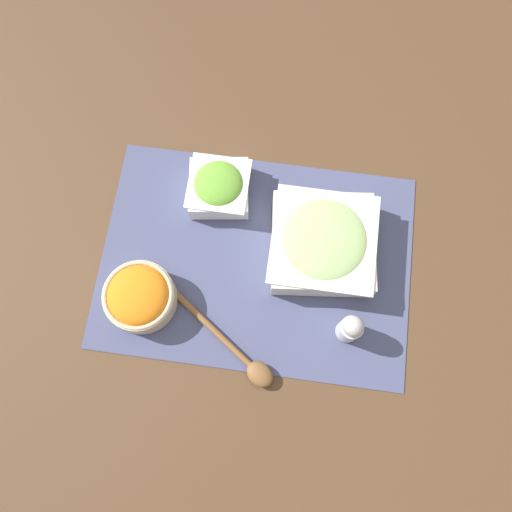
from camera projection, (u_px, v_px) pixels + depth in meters
The scene contains 7 objects.
ground_plane at pixel (256, 261), 0.96m from camera, with size 3.00×3.00×0.00m, color #513823.
placemat at pixel (256, 260), 0.96m from camera, with size 0.59×0.42×0.00m.
lettuce_bowl at pixel (219, 187), 0.96m from camera, with size 0.13×0.13×0.06m.
carrot_bowl at pixel (140, 296), 0.90m from camera, with size 0.13×0.13×0.07m.
cucumber_bowl at pixel (323, 243), 0.93m from camera, with size 0.21×0.21×0.07m.
wooden_spoon at pixel (241, 356), 0.90m from camera, with size 0.22×0.17×0.02m.
pepper_shaker at pixel (351, 328), 0.88m from camera, with size 0.04×0.04×0.09m.
Camera 1 is at (-0.03, 0.25, 0.93)m, focal length 35.00 mm.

